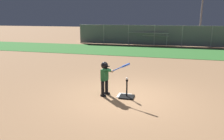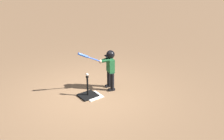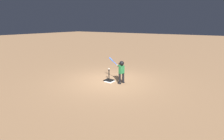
# 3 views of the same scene
# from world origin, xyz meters

# --- Properties ---
(ground_plane) EXTENTS (90.00, 90.00, 0.00)m
(ground_plane) POSITION_xyz_m (0.00, 0.00, 0.00)
(ground_plane) COLOR #99704C
(home_plate) EXTENTS (0.44, 0.44, 0.02)m
(home_plate) POSITION_xyz_m (-0.06, 0.12, 0.01)
(home_plate) COLOR white
(home_plate) RESTS_ON ground_plane
(batting_tee) EXTENTS (0.48, 0.43, 0.61)m
(batting_tee) POSITION_xyz_m (0.04, 0.02, 0.07)
(batting_tee) COLOR black
(batting_tee) RESTS_ON ground_plane
(batter_child) EXTENTS (1.01, 0.45, 1.22)m
(batter_child) POSITION_xyz_m (-0.69, 0.02, 0.74)
(batter_child) COLOR black
(batter_child) RESTS_ON ground_plane
(baseball) EXTENTS (0.07, 0.07, 0.07)m
(baseball) POSITION_xyz_m (0.04, 0.02, 0.64)
(baseball) COLOR white
(baseball) RESTS_ON batting_tee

